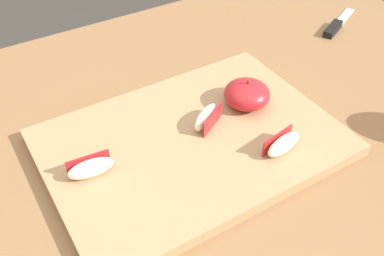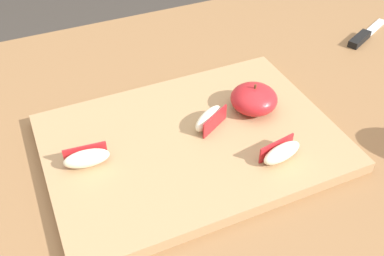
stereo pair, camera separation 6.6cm
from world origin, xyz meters
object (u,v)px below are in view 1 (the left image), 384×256
at_px(apple_wedge_front, 91,168).
at_px(paring_knife, 335,27).
at_px(cutting_board, 192,142).
at_px(apple_half_skin_up, 247,94).
at_px(apple_wedge_left, 207,117).
at_px(apple_wedge_back, 283,144).

distance_m(apple_wedge_front, paring_knife, 0.64).
bearing_deg(apple_wedge_front, cutting_board, -2.68).
height_order(apple_half_skin_up, apple_wedge_left, apple_half_skin_up).
bearing_deg(apple_half_skin_up, apple_wedge_left, -174.13).
xyz_separation_m(apple_half_skin_up, apple_wedge_left, (-0.08, -0.01, -0.01)).
distance_m(apple_wedge_left, apple_wedge_front, 0.20).
height_order(cutting_board, apple_wedge_left, apple_wedge_left).
relative_size(apple_wedge_left, apple_wedge_back, 0.99).
bearing_deg(apple_half_skin_up, paring_knife, 21.05).
relative_size(apple_half_skin_up, paring_knife, 0.50).
bearing_deg(apple_wedge_back, apple_wedge_left, 119.47).
relative_size(apple_half_skin_up, apple_wedge_front, 1.15).
bearing_deg(apple_wedge_left, apple_half_skin_up, 5.87).
xyz_separation_m(apple_half_skin_up, paring_knife, (0.34, 0.13, -0.03)).
bearing_deg(apple_wedge_left, apple_wedge_back, -60.53).
distance_m(apple_wedge_front, apple_wedge_back, 0.28).
height_order(cutting_board, apple_half_skin_up, apple_half_skin_up).
relative_size(cutting_board, apple_wedge_front, 6.62).
distance_m(cutting_board, apple_wedge_back, 0.14).
distance_m(apple_half_skin_up, apple_wedge_left, 0.09).
xyz_separation_m(cutting_board, apple_wedge_left, (0.04, 0.02, 0.02)).
xyz_separation_m(apple_half_skin_up, apple_wedge_back, (-0.02, -0.12, -0.01)).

